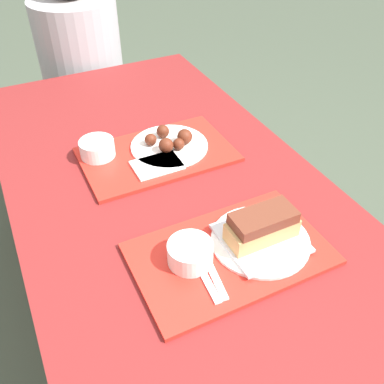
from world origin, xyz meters
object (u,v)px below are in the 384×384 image
Objects in this scene: tray_near at (230,254)px; wings_plate_far at (170,143)px; tray_far at (157,154)px; brisket_sandwich_plate at (261,232)px; bowl_coleslaw_far at (97,147)px; person_seated_across at (79,49)px; bowl_coleslaw_near at (190,252)px.

wings_plate_far is at bearing 83.74° from tray_near.
brisket_sandwich_plate reaches higher than tray_far.
person_seated_across is at bearing 79.02° from bowl_coleslaw_far.
tray_near is 4.36× the size of bowl_coleslaw_far.
bowl_coleslaw_far reaches higher than tray_near.
person_seated_across reaches higher than tray_far.
person_seated_across is at bearing 85.85° from bowl_coleslaw_near.
tray_far is at bearing -165.92° from wings_plate_far.
person_seated_across is (0.16, 0.85, -0.03)m from bowl_coleslaw_far.
person_seated_across is at bearing 93.02° from wings_plate_far.
tray_far is at bearing 99.85° from brisket_sandwich_plate.
wings_plate_far is at bearing 93.73° from brisket_sandwich_plate.
bowl_coleslaw_near reaches higher than tray_near.
wings_plate_far is at bearing 14.08° from tray_far.
person_seated_across is at bearing 93.26° from brisket_sandwich_plate.
tray_near is 0.45m from tray_far.
bowl_coleslaw_far is (-0.16, 0.51, 0.03)m from tray_near.
brisket_sandwich_plate reaches higher than bowl_coleslaw_far.
brisket_sandwich_plate reaches higher than tray_near.
brisket_sandwich_plate is 2.27× the size of bowl_coleslaw_far.
bowl_coleslaw_near is 0.47m from wings_plate_far.
bowl_coleslaw_near is at bearing 169.80° from tray_near.
tray_far is at bearing 89.69° from tray_near.
brisket_sandwich_plate is (0.18, -0.02, 0.00)m from bowl_coleslaw_near.
bowl_coleslaw_near is at bearing 173.63° from brisket_sandwich_plate.
tray_far is 1.90× the size of wings_plate_far.
wings_plate_far is at bearing -86.98° from person_seated_across.
bowl_coleslaw_near is 0.15× the size of person_seated_across.
brisket_sandwich_plate is 0.35× the size of person_seated_across.
tray_near is at bearing -72.50° from bowl_coleslaw_far.
bowl_coleslaw_far is at bearing 107.50° from tray_near.
brisket_sandwich_plate reaches higher than bowl_coleslaw_near.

